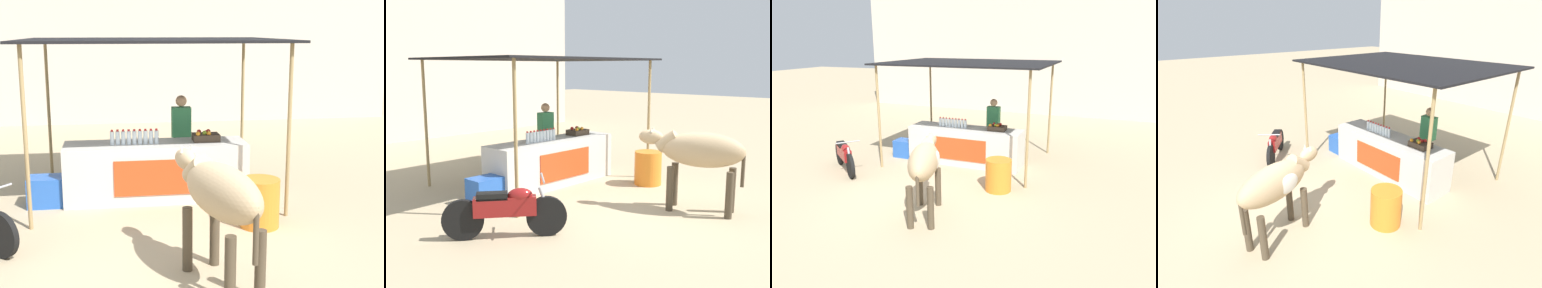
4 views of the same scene
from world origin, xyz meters
TOP-DOWN VIEW (x-y plane):
  - ground_plane at (0.00, 0.00)m, footprint 60.00×60.00m
  - stall_counter at (0.00, 2.20)m, footprint 3.00×0.82m
  - stall_awning at (0.00, 2.50)m, footprint 4.20×3.20m
  - water_bottle_row at (-0.35, 2.15)m, footprint 0.79×0.07m
  - fruit_crate at (0.84, 2.25)m, footprint 0.44×0.32m
  - vendor_behind_counter at (0.52, 2.95)m, footprint 0.34×0.22m
  - cooler_box at (-1.77, 2.10)m, footprint 0.60×0.44m
  - water_barrel at (1.37, 0.69)m, footprint 0.57×0.57m
  - cow at (0.44, -0.94)m, footprint 0.93×1.84m
  - motorcycle_parked at (-2.57, 0.46)m, footprint 1.46×1.18m

SIDE VIEW (x-z plane):
  - ground_plane at x=0.00m, z-range 0.00..0.00m
  - cooler_box at x=-1.77m, z-range 0.00..0.48m
  - water_barrel at x=1.37m, z-range 0.00..0.71m
  - motorcycle_parked at x=-2.57m, z-range -0.02..0.88m
  - stall_counter at x=0.00m, z-range 0.00..0.96m
  - vendor_behind_counter at x=0.52m, z-range 0.02..1.67m
  - fruit_crate at x=0.84m, z-range 0.94..1.12m
  - cow at x=0.44m, z-range 0.32..1.75m
  - water_bottle_row at x=-0.35m, z-range 0.95..1.20m
  - stall_awning at x=0.00m, z-range 1.22..3.86m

